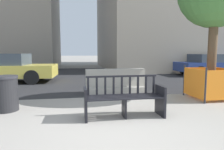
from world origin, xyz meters
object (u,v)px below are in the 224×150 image
object	(u,v)px
construction_fence	(211,82)
car_taxi_near	(4,68)
car_sedan_mid	(210,65)
trash_bin	(5,93)
jersey_barrier_centre	(115,84)
street_bench	(124,99)

from	to	relation	value
construction_fence	car_taxi_near	distance (m)	8.68
car_sedan_mid	trash_bin	xyz separation A→B (m)	(-9.78, -6.06, -0.23)
jersey_barrier_centre	car_sedan_mid	world-z (taller)	car_sedan_mid
construction_fence	trash_bin	xyz separation A→B (m)	(-5.66, -0.34, -0.07)
construction_fence	car_taxi_near	size ratio (longest dim) A/B	0.25
jersey_barrier_centre	trash_bin	distance (m)	3.36
construction_fence	street_bench	bearing A→B (deg)	-156.99
street_bench	jersey_barrier_centre	world-z (taller)	street_bench
car_taxi_near	car_sedan_mid	xyz separation A→B (m)	(11.44, 1.05, -0.02)
construction_fence	car_sedan_mid	distance (m)	7.05
construction_fence	trash_bin	distance (m)	5.67
construction_fence	car_sedan_mid	size ratio (longest dim) A/B	0.28
car_sedan_mid	street_bench	bearing A→B (deg)	-135.51
street_bench	trash_bin	xyz separation A→B (m)	(-2.67, 0.93, 0.03)
jersey_barrier_centre	construction_fence	size ratio (longest dim) A/B	1.74
car_sedan_mid	trash_bin	world-z (taller)	car_sedan_mid
street_bench	car_taxi_near	size ratio (longest dim) A/B	0.37
street_bench	car_sedan_mid	size ratio (longest dim) A/B	0.42
trash_bin	construction_fence	bearing A→B (deg)	3.44
car_taxi_near	car_sedan_mid	distance (m)	11.49
car_taxi_near	street_bench	bearing A→B (deg)	-53.93
street_bench	construction_fence	xyz separation A→B (m)	(2.99, 1.27, 0.10)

